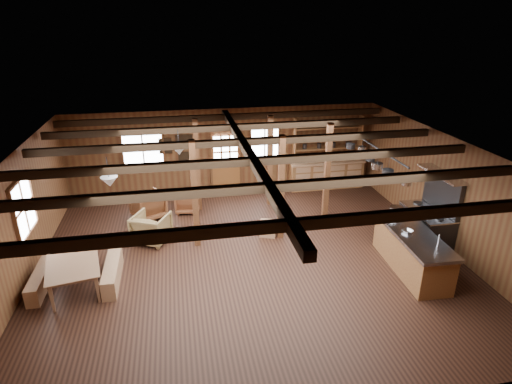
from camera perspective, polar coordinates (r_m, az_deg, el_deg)
room at (r=9.87m, az=-0.87°, el=-2.04°), size 10.04×9.04×2.84m
ceiling_joists at (r=9.58m, az=-1.10°, el=5.37°), size 9.80×8.82×0.18m
timber_posts at (r=11.85m, az=-0.15°, el=2.24°), size 3.95×2.35×2.80m
back_door at (r=14.16m, az=-4.02°, el=3.37°), size 1.02×0.08×2.15m
window_back_left at (r=13.91m, az=-14.84°, el=5.42°), size 1.32×0.06×1.32m
window_back_right at (r=14.16m, az=1.16°, el=6.47°), size 1.02×0.06×1.32m
window_left at (r=10.69m, az=-28.61°, el=-1.81°), size 0.14×1.24×1.32m
notice_boards at (r=13.85m, az=-10.29°, el=5.92°), size 1.08×0.03×0.90m
back_counter at (r=14.79m, az=9.33°, el=2.82°), size 2.55×0.60×2.45m
pendant_lamps at (r=10.39m, az=-14.22°, el=3.57°), size 1.86×2.36×0.66m
pot_rack at (r=10.76m, az=15.56°, el=4.09°), size 0.40×3.00×0.45m
kitchen_island at (r=10.57m, az=20.06°, el=-7.38°), size 0.99×2.54×1.20m
step_stool at (r=11.51m, az=1.58°, el=-4.88°), size 0.57×0.49×0.43m
commercial_range at (r=11.84m, az=21.97°, el=-3.59°), size 0.80×1.55×1.92m
dining_table at (r=10.26m, az=-22.83°, el=-9.75°), size 1.38×2.04×0.66m
bench_wall at (r=10.52m, az=-26.76°, el=-10.46°), size 0.27×1.46×0.40m
bench_aisle at (r=10.17m, az=-18.59°, el=-10.12°), size 0.29×1.57×0.43m
armchair_a at (r=12.82m, az=-14.19°, el=-1.75°), size 1.13×1.14×0.78m
armchair_b at (r=13.02m, az=-9.10°, el=-1.26°), size 0.78×0.80×0.65m
armchair_c at (r=11.46m, az=-13.77°, el=-4.68°), size 1.13×1.14×0.79m
counter_pot at (r=11.12m, az=18.17°, el=-2.37°), size 0.33×0.33×0.20m
bowl at (r=10.32m, az=19.55°, el=-4.95°), size 0.29×0.29×0.06m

